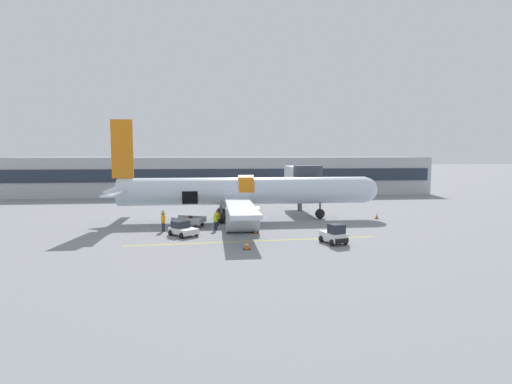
# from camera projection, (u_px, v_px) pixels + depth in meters

# --- Properties ---
(ground_plane) EXTENTS (500.00, 500.00, 0.00)m
(ground_plane) POSITION_uv_depth(u_px,v_px,m) (231.00, 224.00, 43.58)
(ground_plane) COLOR gray
(apron_marking_line) EXTENTS (22.18, 1.64, 0.01)m
(apron_marking_line) POSITION_uv_depth(u_px,v_px,m) (255.00, 241.00, 34.86)
(apron_marking_line) COLOR yellow
(apron_marking_line) RESTS_ON ground_plane
(terminal_strip) EXTENTS (78.55, 11.04, 7.03)m
(terminal_strip) POSITION_uv_depth(u_px,v_px,m) (223.00, 176.00, 76.57)
(terminal_strip) COLOR #B2B2B7
(terminal_strip) RESTS_ON ground_plane
(jet_bridge_stub) EXTENTS (3.26, 9.97, 6.20)m
(jet_bridge_stub) POSITION_uv_depth(u_px,v_px,m) (302.00, 177.00, 52.15)
(jet_bridge_stub) COLOR #4C4C51
(jet_bridge_stub) RESTS_ON ground_plane
(airplane) EXTENTS (31.72, 28.73, 11.38)m
(airplane) POSITION_uv_depth(u_px,v_px,m) (241.00, 193.00, 45.85)
(airplane) COLOR silver
(airplane) RESTS_ON ground_plane
(baggage_tug_lead) EXTENTS (2.29, 2.76, 1.72)m
(baggage_tug_lead) POSITION_uv_depth(u_px,v_px,m) (334.00, 235.00, 33.84)
(baggage_tug_lead) COLOR white
(baggage_tug_lead) RESTS_ON ground_plane
(baggage_tug_mid) EXTENTS (2.96, 3.15, 1.35)m
(baggage_tug_mid) POSITION_uv_depth(u_px,v_px,m) (183.00, 229.00, 37.17)
(baggage_tug_mid) COLOR silver
(baggage_tug_mid) RESTS_ON ground_plane
(baggage_cart_loading) EXTENTS (4.21, 2.85, 1.17)m
(baggage_cart_loading) POSITION_uv_depth(u_px,v_px,m) (190.00, 222.00, 41.56)
(baggage_cart_loading) COLOR #999BA0
(baggage_cart_loading) RESTS_ON ground_plane
(ground_crew_loader_a) EXTENTS (0.59, 0.43, 1.69)m
(ground_crew_loader_a) POSITION_uv_depth(u_px,v_px,m) (217.00, 218.00, 42.07)
(ground_crew_loader_a) COLOR #2D2D33
(ground_crew_loader_a) RESTS_ON ground_plane
(ground_crew_loader_b) EXTENTS (0.46, 0.61, 1.73)m
(ground_crew_loader_b) POSITION_uv_depth(u_px,v_px,m) (163.00, 218.00, 41.88)
(ground_crew_loader_b) COLOR #2D2D33
(ground_crew_loader_b) RESTS_ON ground_plane
(ground_crew_driver) EXTENTS (0.57, 0.59, 1.82)m
(ground_crew_driver) POSITION_uv_depth(u_px,v_px,m) (163.00, 222.00, 39.16)
(ground_crew_driver) COLOR #2D2D33
(ground_crew_driver) RESTS_ON ground_plane
(ground_crew_supervisor) EXTENTS (0.48, 0.64, 1.84)m
(ground_crew_supervisor) POSITION_uv_depth(u_px,v_px,m) (216.00, 220.00, 39.91)
(ground_crew_supervisor) COLOR #1E2338
(ground_crew_supervisor) RESTS_ON ground_plane
(safety_cone_nose) EXTENTS (0.48, 0.48, 0.66)m
(safety_cone_nose) POSITION_uv_depth(u_px,v_px,m) (377.00, 216.00, 47.04)
(safety_cone_nose) COLOR black
(safety_cone_nose) RESTS_ON ground_plane
(safety_cone_engine_left) EXTENTS (0.58, 0.58, 0.73)m
(safety_cone_engine_left) POSITION_uv_depth(u_px,v_px,m) (247.00, 245.00, 31.81)
(safety_cone_engine_left) COLOR black
(safety_cone_engine_left) RESTS_ON ground_plane
(safety_cone_wingtip) EXTENTS (0.53, 0.53, 0.72)m
(safety_cone_wingtip) POSITION_uv_depth(u_px,v_px,m) (255.00, 230.00, 38.43)
(safety_cone_wingtip) COLOR black
(safety_cone_wingtip) RESTS_ON ground_plane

